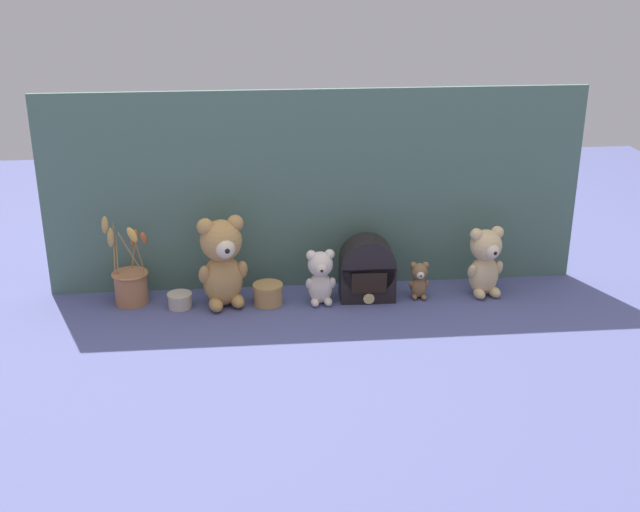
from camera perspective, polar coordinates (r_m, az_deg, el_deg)
ground_plane at (r=2.64m, az=0.04°, el=-3.42°), size 4.00×4.00×0.00m
backdrop_wall at (r=2.67m, az=-0.30°, el=4.66°), size 1.79×0.02×0.67m
teddy_bear_large at (r=2.59m, az=-6.97°, el=-0.30°), size 0.17×0.15×0.30m
teddy_bear_medium at (r=2.72m, az=11.68°, el=-0.29°), size 0.13×0.12×0.24m
teddy_bear_small at (r=2.60m, az=0.04°, el=-1.42°), size 0.10×0.09×0.19m
teddy_bear_tiny at (r=2.68m, az=7.06°, el=-1.65°), size 0.07×0.06×0.13m
flower_vase at (r=2.69m, az=-13.34°, el=-1.76°), size 0.15×0.16×0.30m
vintage_radio at (r=2.65m, az=3.38°, el=-1.04°), size 0.18×0.12×0.21m
decorative_tin_tall at (r=2.64m, az=-9.94°, el=-3.12°), size 0.08×0.08×0.05m
decorative_tin_short at (r=2.63m, az=-3.72°, el=-2.70°), size 0.10×0.10×0.07m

